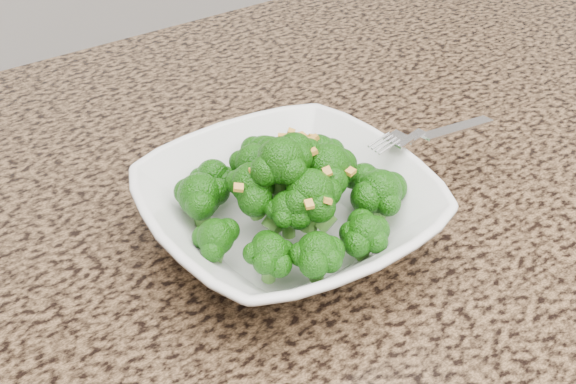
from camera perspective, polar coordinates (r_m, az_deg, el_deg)
granite_counter at (r=0.63m, az=6.46°, el=-5.97°), size 1.64×1.04×0.03m
bowl at (r=0.61m, az=0.00°, el=-1.55°), size 0.24×0.24×0.06m
broccoli_pile at (r=0.58m, az=0.00°, el=3.40°), size 0.21×0.21×0.07m
garlic_topping at (r=0.56m, az=0.00°, el=6.58°), size 0.13×0.13×0.01m
fork at (r=0.66m, az=10.23°, el=4.41°), size 0.17×0.05×0.01m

